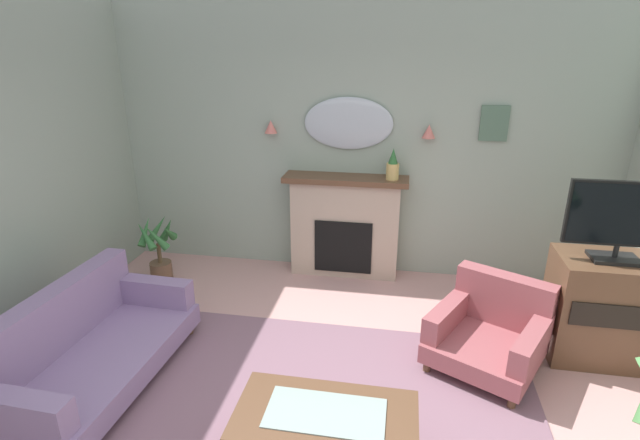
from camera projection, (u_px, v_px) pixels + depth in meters
name	position (u px, v px, depth m)	size (l,w,h in m)	color
wall_back	(360.00, 142.00, 5.30)	(6.47, 0.10, 2.99)	#93A393
patterned_rug	(319.00, 417.00, 3.45)	(3.20, 2.40, 0.01)	#7F5B6B
fireplace	(345.00, 227.00, 5.44)	(1.36, 0.36, 1.16)	tan
mantel_vase_right	(393.00, 166.00, 5.08)	(0.14, 0.14, 0.33)	tan
wall_mirror	(348.00, 123.00, 5.17)	(0.96, 0.06, 0.56)	#B2BCC6
wall_sconce_left	(271.00, 127.00, 5.28)	(0.14, 0.14, 0.14)	#D17066
wall_sconce_right	(429.00, 131.00, 5.01)	(0.14, 0.14, 0.14)	#D17066
framed_picture	(494.00, 123.00, 4.92)	(0.28, 0.03, 0.36)	#4C6B56
coffee_table	(325.00, 421.00, 2.90)	(1.10, 0.60, 0.45)	brown
floral_couch	(86.00, 346.00, 3.72)	(0.93, 1.75, 0.76)	gray
armchair_near_fireplace	(491.00, 330.00, 3.96)	(1.09, 1.10, 0.71)	#934C51
tv_cabinet	(601.00, 308.00, 4.00)	(0.80, 0.57, 0.90)	brown
tv_flatscreen	(623.00, 219.00, 3.71)	(0.84, 0.24, 0.65)	black
potted_plant_small_fern	(159.00, 249.00, 5.35)	(0.43, 0.46, 0.74)	brown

